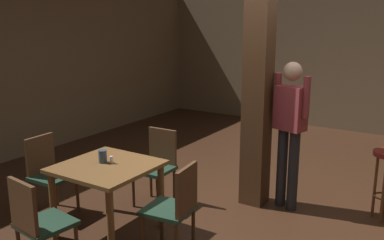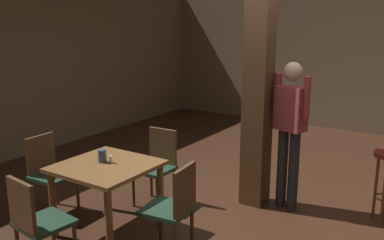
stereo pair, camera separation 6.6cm
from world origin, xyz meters
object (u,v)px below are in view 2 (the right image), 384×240
(napkin_cup, at_px, (102,156))
(chair_south, at_px, (36,220))
(chair_east, at_px, (174,205))
(chair_north, at_px, (157,163))
(standing_person, at_px, (290,125))
(chair_west, at_px, (49,170))
(salt_shaker, at_px, (111,159))
(dining_table, at_px, (107,176))

(napkin_cup, bearing_deg, chair_south, -83.25)
(chair_south, xyz_separation_m, napkin_cup, (-0.11, 0.91, 0.30))
(chair_east, xyz_separation_m, chair_north, (-0.86, 0.86, 0.00))
(chair_south, relative_size, standing_person, 0.52)
(chair_west, bearing_deg, chair_south, -43.37)
(chair_south, distance_m, standing_person, 2.83)
(salt_shaker, height_order, standing_person, standing_person)
(chair_east, bearing_deg, salt_shaker, 176.33)
(chair_west, distance_m, chair_south, 1.26)
(chair_south, distance_m, napkin_cup, 0.97)
(chair_south, height_order, standing_person, standing_person)
(dining_table, distance_m, standing_person, 2.10)
(dining_table, xyz_separation_m, napkin_cup, (-0.08, 0.03, 0.19))
(chair_east, bearing_deg, standing_person, 72.42)
(salt_shaker, bearing_deg, chair_west, -175.31)
(dining_table, bearing_deg, standing_person, 49.77)
(chair_south, bearing_deg, chair_west, 136.63)
(napkin_cup, bearing_deg, chair_north, 85.75)
(chair_north, relative_size, salt_shaker, 11.60)
(standing_person, bearing_deg, salt_shaker, -130.98)
(dining_table, distance_m, napkin_cup, 0.21)
(chair_west, height_order, standing_person, standing_person)
(dining_table, relative_size, chair_south, 1.03)
(dining_table, distance_m, salt_shaker, 0.18)
(chair_west, height_order, chair_north, same)
(dining_table, distance_m, chair_west, 0.90)
(chair_north, bearing_deg, chair_east, -45.19)
(chair_east, distance_m, chair_north, 1.22)
(dining_table, xyz_separation_m, chair_south, (0.02, -0.88, -0.11))
(dining_table, height_order, chair_west, chair_west)
(chair_west, bearing_deg, salt_shaker, 4.69)
(chair_east, height_order, chair_south, same)
(chair_east, relative_size, chair_north, 1.00)
(chair_west, distance_m, salt_shaker, 0.95)
(standing_person, bearing_deg, chair_west, -144.37)
(salt_shaker, bearing_deg, standing_person, 49.02)
(chair_west, height_order, salt_shaker, chair_west)
(chair_south, bearing_deg, napkin_cup, 96.75)
(napkin_cup, xyz_separation_m, standing_person, (1.42, 1.55, 0.19))
(chair_east, bearing_deg, chair_north, 134.81)
(chair_south, xyz_separation_m, salt_shaker, (-0.01, 0.94, 0.28))
(dining_table, xyz_separation_m, chair_north, (-0.02, 0.87, -0.11))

